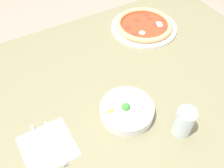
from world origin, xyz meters
name	(u,v)px	position (x,y,z in m)	size (l,w,h in m)	color
ground_plane	(126,151)	(0.00, 0.00, 0.00)	(8.00, 8.00, 0.00)	gray
dining_table	(133,88)	(0.00, 0.00, 0.64)	(1.35, 1.01, 0.72)	#706B4C
pizza	(144,25)	(-0.23, -0.26, 0.74)	(0.34, 0.34, 0.04)	white
bowl	(127,110)	(0.13, 0.16, 0.75)	(0.20, 0.20, 0.07)	white
napkin	(48,146)	(0.44, 0.14, 0.72)	(0.18, 0.18, 0.00)	white
fork	(55,142)	(0.41, 0.14, 0.73)	(0.02, 0.19, 0.00)	silver
knife	(41,147)	(0.46, 0.13, 0.73)	(0.02, 0.21, 0.01)	silver
glass	(184,122)	(0.00, 0.31, 0.78)	(0.07, 0.07, 0.12)	silver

